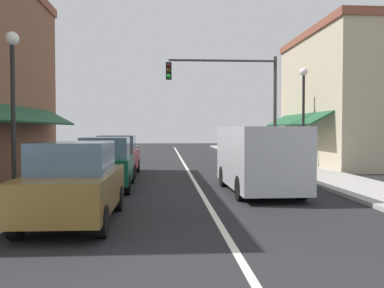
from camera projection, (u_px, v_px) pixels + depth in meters
The scene contains 12 objects.
ground_plane at pixel (187, 169), 21.84m from camera, with size 80.00×80.00×0.00m, color black.
sidewalk_left at pixel (78, 169), 21.48m from camera, with size 2.60×56.00×0.12m, color gray.
sidewalk_right at pixel (293, 167), 22.21m from camera, with size 2.60×56.00×0.12m, color #A39E99.
lane_center_stripe at pixel (187, 169), 21.84m from camera, with size 0.14×52.00×0.01m, color silver.
storefront_right_block at pixel (347, 99), 24.32m from camera, with size 6.18×10.20×7.53m.
parked_car_nearest_left at pixel (74, 183), 9.28m from camera, with size 1.81×4.11×1.77m.
parked_car_second_left at pixel (106, 163), 14.64m from camera, with size 1.86×4.14×1.77m.
parked_car_third_left at pixel (118, 155), 18.95m from camera, with size 1.78×4.10×1.77m.
van_in_lane at pixel (258, 157), 13.83m from camera, with size 2.07×5.21×2.12m.
traffic_signal_mast_arm at pixel (238, 90), 22.85m from camera, with size 5.97×0.50×5.94m.
street_lamp_left_near at pixel (13, 88), 11.36m from camera, with size 0.36×0.36×4.62m.
street_lamp_right_mid at pixel (303, 103), 19.23m from camera, with size 0.36×0.36×4.79m.
Camera 1 is at (-1.20, -3.75, 2.05)m, focal length 40.10 mm.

